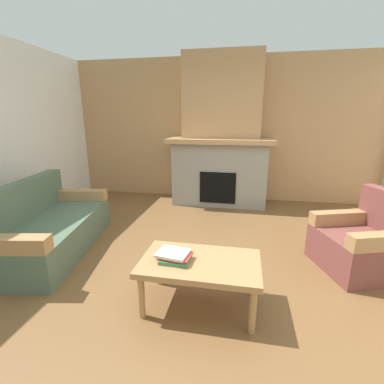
% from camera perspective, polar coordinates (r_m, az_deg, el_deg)
% --- Properties ---
extents(ground, '(9.00, 9.00, 0.00)m').
position_cam_1_polar(ground, '(2.94, 0.81, -17.24)').
color(ground, brown).
extents(wall_back_wood_panel, '(6.00, 0.12, 2.70)m').
position_cam_1_polar(wall_back_wood_panel, '(5.47, 6.49, 12.79)').
color(wall_back_wood_panel, tan).
rests_on(wall_back_wood_panel, ground).
extents(fireplace, '(1.90, 0.82, 2.70)m').
position_cam_1_polar(fireplace, '(5.10, 6.08, 10.53)').
color(fireplace, gray).
rests_on(fireplace, ground).
extents(couch, '(1.15, 1.92, 0.85)m').
position_cam_1_polar(couch, '(3.77, -28.26, -6.75)').
color(couch, '#4C604C').
rests_on(couch, ground).
extents(armchair, '(0.96, 0.96, 0.85)m').
position_cam_1_polar(armchair, '(3.46, 32.46, -9.15)').
color(armchair, brown).
rests_on(armchair, ground).
extents(coffee_table, '(1.00, 0.60, 0.43)m').
position_cam_1_polar(coffee_table, '(2.37, 1.70, -15.42)').
color(coffee_table, '#A87A4C').
rests_on(coffee_table, ground).
extents(book_stack_near_edge, '(0.30, 0.25, 0.07)m').
position_cam_1_polar(book_stack_near_edge, '(2.32, -3.72, -13.41)').
color(book_stack_near_edge, '#3D7F4C').
rests_on(book_stack_near_edge, coffee_table).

